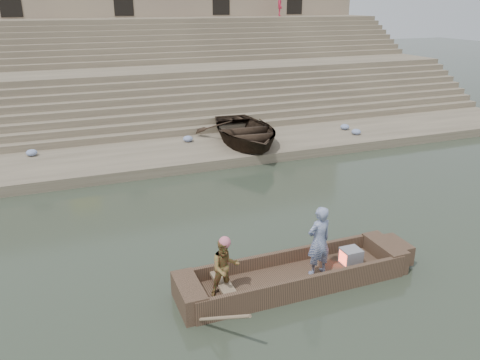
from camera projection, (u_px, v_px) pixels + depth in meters
ground at (331, 227)px, 14.04m from camera, size 120.00×120.00×0.00m
lower_landing at (235, 148)px, 20.94m from camera, size 32.00×4.00×0.40m
mid_landing at (188, 92)px, 27.04m from camera, size 32.00×3.00×2.80m
upper_landing at (160, 58)px, 32.72m from camera, size 32.00×3.00×5.20m
ghat_steps at (181, 81)px, 28.38m from camera, size 32.00×11.00×5.20m
building_wall at (146, 10)px, 35.13m from camera, size 32.00×5.07×11.20m
main_rowboat at (294, 280)px, 11.18m from camera, size 5.00×1.30×0.22m
rowboat_trim at (302, 271)px, 11.17m from camera, size 6.04×2.63×2.01m
standing_man at (319, 241)px, 10.96m from camera, size 0.68×0.49×1.72m
rowing_man at (225, 267)px, 10.23m from camera, size 0.66×0.52×1.34m
television at (350, 256)px, 11.59m from camera, size 0.46×0.42×0.40m
beached_rowboat at (245, 131)px, 20.70m from camera, size 4.15×5.51×1.08m
pedestrian at (281, 4)px, 34.85m from camera, size 0.99×1.22×1.64m
cloth_bundles at (239, 137)px, 21.36m from camera, size 14.56×2.46×0.26m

